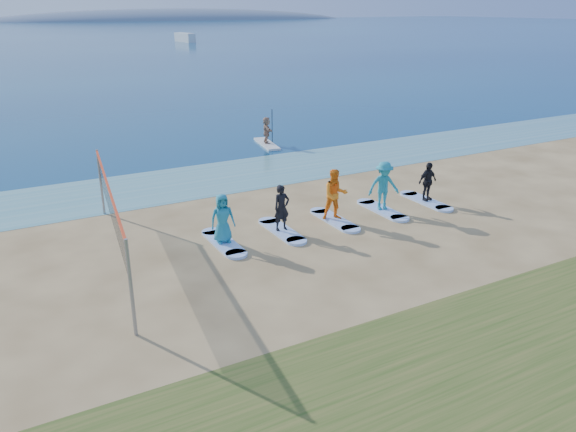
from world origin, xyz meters
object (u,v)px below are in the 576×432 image
student_1 (282,208)px  surfboard_3 (382,210)px  student_0 (223,218)px  paddleboarder (267,130)px  student_2 (335,195)px  volleyball_net (110,203)px  boat_offshore_b (185,42)px  surfboard_0 (224,243)px  student_4 (428,181)px  surfboard_4 (426,201)px  surfboard_1 (282,231)px  paddleboard (267,144)px  student_3 (384,186)px  surfboard_2 (334,220)px

student_1 → surfboard_3: student_1 is taller
student_0 → student_1: student_0 is taller
paddleboarder → student_2: (-3.23, -11.90, 0.17)m
volleyball_net → paddleboarder: (11.02, 11.50, -1.05)m
boat_offshore_b → surfboard_3: size_ratio=2.92×
surfboard_0 → surfboard_3: 6.58m
paddleboarder → surfboard_0: paddleboarder is taller
student_0 → student_4: bearing=6.7°
student_4 → surfboard_4: bearing=0.0°
surfboard_0 → student_1: 2.35m
surfboard_1 → student_4: student_4 is taller
paddleboarder → surfboard_1: paddleboarder is taller
paddleboard → surfboard_3: 11.94m
volleyball_net → boat_offshore_b: (38.54, 105.05, -1.90)m
surfboard_1 → student_2: bearing=0.0°
paddleboarder → student_4: (1.16, -11.90, 0.01)m
paddleboarder → surfboard_4: size_ratio=0.67×
surfboard_1 → student_3: 4.49m
student_1 → surfboard_4: 6.63m
boat_offshore_b → surfboard_4: boat_offshore_b is taller
student_1 → surfboard_2: student_1 is taller
surfboard_4 → boat_offshore_b: bearing=76.0°
surfboard_4 → surfboard_0: bearing=180.0°
surfboard_3 → student_4: 2.34m
boat_offshore_b → student_1: size_ratio=3.97×
volleyball_net → student_3: (9.99, -0.40, -0.88)m
student_0 → student_4: size_ratio=1.06×
surfboard_3 → surfboard_4: 2.19m
surfboard_2 → surfboard_4: size_ratio=1.00×
student_3 → student_1: bearing=-163.4°
surfboard_1 → student_2: student_2 is taller
student_2 → surfboard_3: student_2 is taller
paddleboarder → boat_offshore_b: size_ratio=0.23×
surfboard_4 → student_4: bearing=0.0°
surfboard_0 → student_1: (2.19, 0.00, 0.85)m
student_4 → student_3: bearing=175.9°
student_1 → boat_offshore_b: bearing=70.5°
boat_offshore_b → student_3: student_3 is taller
paddleboard → student_0: 14.15m
surfboard_0 → surfboard_2: same height
paddleboarder → surfboard_4: paddleboarder is taller
surfboard_0 → student_0: bearing=0.0°
surfboard_3 → volleyball_net: bearing=177.7°
surfboard_2 → volleyball_net: bearing=177.1°
boat_offshore_b → student_0: (-35.13, -105.45, 0.91)m
student_0 → student_1: (2.19, 0.00, -0.01)m
surfboard_2 → boat_offshore_b: bearing=73.7°
surfboard_4 → paddleboarder: bearing=95.6°
surfboard_1 → student_1: student_1 is taller
boat_offshore_b → surfboard_2: bearing=-114.8°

